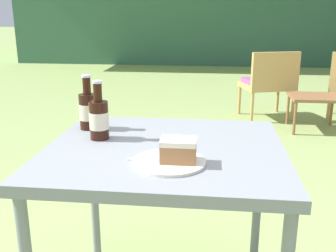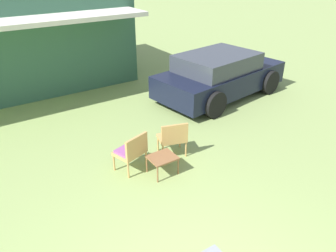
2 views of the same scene
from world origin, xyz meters
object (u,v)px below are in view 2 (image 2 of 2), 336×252
object	(u,v)px
parked_car	(220,75)
garden_side_table	(162,159)
wicker_chair_cushioned	(132,150)
wicker_chair_plain	(173,137)

from	to	relation	value
parked_car	garden_side_table	world-z (taller)	parked_car
wicker_chair_cushioned	wicker_chair_plain	world-z (taller)	same
wicker_chair_plain	garden_side_table	distance (m)	0.69
wicker_chair_plain	garden_side_table	size ratio (longest dim) A/B	1.52
wicker_chair_cushioned	wicker_chair_plain	xyz separation A→B (m)	(0.96, -0.02, 0.00)
parked_car	garden_side_table	bearing A→B (deg)	-153.92
wicker_chair_cushioned	garden_side_table	bearing A→B (deg)	117.35
parked_car	wicker_chair_plain	world-z (taller)	parked_car
wicker_chair_plain	wicker_chair_cushioned	bearing A→B (deg)	15.68
parked_car	wicker_chair_plain	bearing A→B (deg)	-154.67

